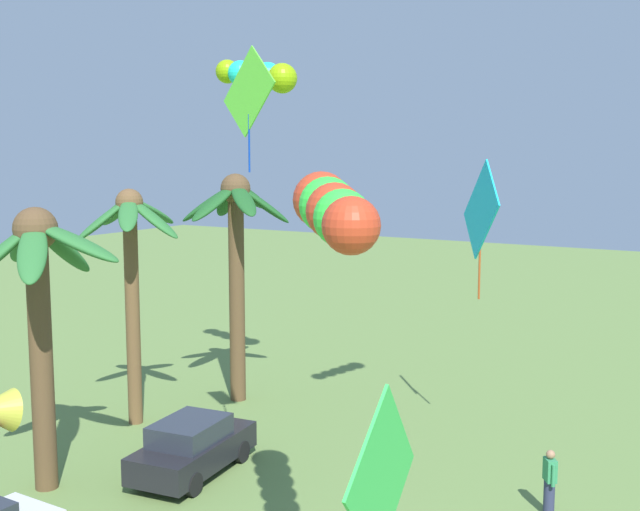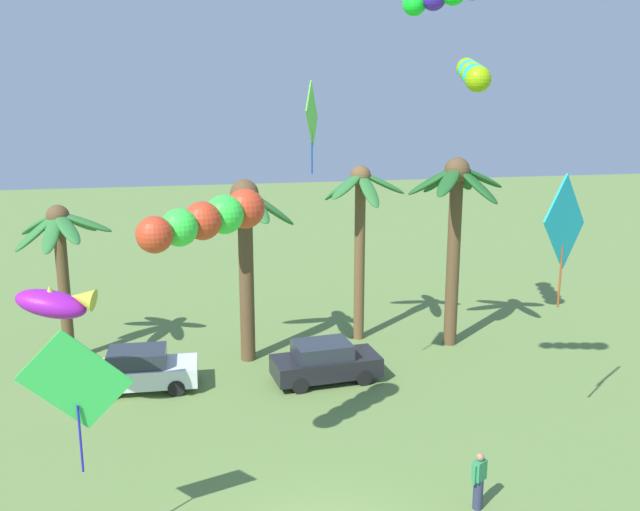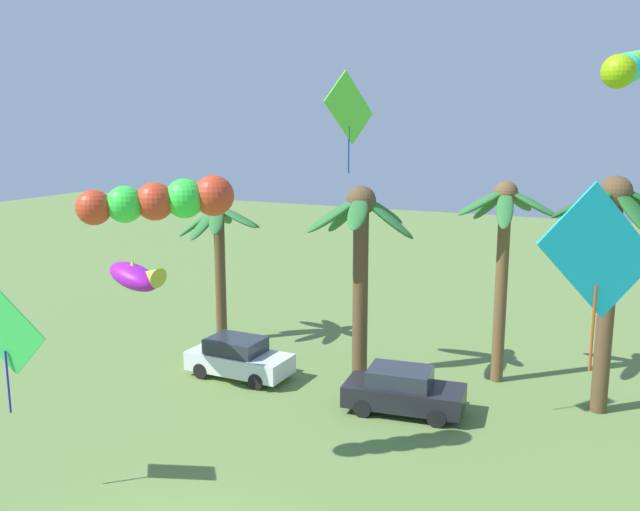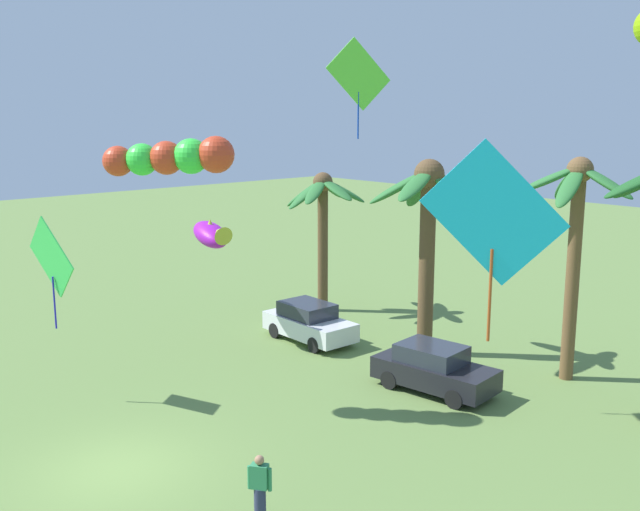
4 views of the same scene
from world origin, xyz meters
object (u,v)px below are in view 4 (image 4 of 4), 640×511
parked_car_1 (434,369)px  kite_diamond_2 (494,216)px  palm_tree_0 (428,215)px  kite_diamond_6 (359,76)px  palm_tree_2 (576,219)px  kite_tube_4 (173,157)px  kite_diamond_3 (51,259)px  spectator_0 (260,489)px  parked_car_0 (309,322)px  kite_fish_1 (212,234)px  palm_tree_3 (323,207)px

parked_car_1 → kite_diamond_2: kite_diamond_2 is taller
palm_tree_0 → kite_diamond_2: (8.52, -8.31, 1.63)m
kite_diamond_2 → kite_diamond_6: bearing=155.7°
parked_car_1 → palm_tree_2: bearing=61.8°
kite_tube_4 → kite_diamond_6: (3.31, 4.09, 2.27)m
palm_tree_0 → kite_diamond_3: size_ratio=2.07×
spectator_0 → kite_diamond_3: (-9.71, -0.40, 3.67)m
palm_tree_2 → kite_diamond_2: bearing=-69.6°
parked_car_0 → kite_diamond_3: size_ratio=1.14×
parked_car_0 → kite_tube_4: bearing=-71.6°
kite_tube_4 → parked_car_0: bearing=108.4°
parked_car_1 → kite_fish_1: size_ratio=1.52×
parked_car_1 → kite_diamond_3: kite_diamond_3 is taller
parked_car_0 → kite_fish_1: kite_fish_1 is taller
kite_fish_1 → kite_diamond_2: size_ratio=0.67×
parked_car_0 → kite_diamond_6: (5.70, -3.08, 9.05)m
palm_tree_3 → kite_diamond_6: (8.66, -6.46, 5.09)m
kite_fish_1 → kite_diamond_6: 9.61m
parked_car_0 → kite_fish_1: bearing=-126.4°
palm_tree_2 → parked_car_0: size_ratio=1.88×
palm_tree_2 → kite_diamond_2: 10.66m
palm_tree_0 → kite_diamond_3: bearing=-111.8°
palm_tree_3 → palm_tree_2: bearing=1.7°
kite_diamond_3 → kite_diamond_6: 10.60m
parked_car_0 → kite_tube_4: size_ratio=1.22×
kite_fish_1 → kite_tube_4: (4.56, -4.22, 3.24)m
palm_tree_3 → kite_tube_4: size_ratio=1.93×
palm_tree_2 → spectator_0: size_ratio=4.66×
palm_tree_0 → kite_diamond_6: size_ratio=2.56×
kite_fish_1 → kite_diamond_2: 15.27m
palm_tree_0 → kite_diamond_3: palm_tree_0 is taller
parked_car_0 → kite_tube_4: (2.39, -7.17, 6.79)m
kite_diamond_2 → kite_tube_4: kite_diamond_2 is taller
kite_fish_1 → parked_car_0: bearing=53.6°
spectator_0 → kite_diamond_2: (3.52, 3.08, 6.02)m
palm_tree_0 → palm_tree_2: 5.10m
kite_diamond_2 → palm_tree_0: bearing=135.7°
palm_tree_0 → kite_tube_4: size_ratio=2.23×
kite_fish_1 → kite_diamond_2: kite_diamond_2 is taller
kite_fish_1 → spectator_0: bearing=-29.4°
palm_tree_0 → kite_diamond_3: (-4.71, -11.79, -0.73)m
spectator_0 → kite_diamond_2: size_ratio=0.40×
spectator_0 → kite_diamond_2: kite_diamond_2 is taller
parked_car_0 → palm_tree_2: bearing=22.9°
spectator_0 → kite_diamond_3: 10.38m
palm_tree_0 → palm_tree_3: size_ratio=1.15×
palm_tree_2 → palm_tree_3: bearing=-178.3°
kite_diamond_3 → spectator_0: bearing=2.3°
spectator_0 → kite_fish_1: size_ratio=0.59×
palm_tree_3 → kite_diamond_3: 13.23m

